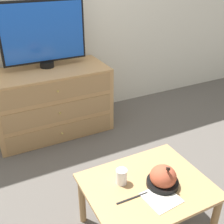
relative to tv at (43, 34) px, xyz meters
name	(u,v)px	position (x,y,z in m)	size (l,w,h in m)	color
ground_plane	(55,116)	(0.08, 0.21, -0.99)	(12.00, 12.00, 0.00)	#56514C
dresser	(52,101)	(-0.02, -0.09, -0.66)	(1.13, 0.57, 0.67)	tan
tv	(43,34)	(0.00, 0.00, 0.00)	(0.80, 0.14, 0.62)	black
coffee_table	(147,192)	(0.14, -1.60, -0.66)	(0.73, 0.59, 0.40)	tan
takeout_bowl	(163,178)	(0.22, -1.64, -0.54)	(0.19, 0.19, 0.17)	black
drink_cup	(122,177)	(0.01, -1.51, -0.55)	(0.07, 0.07, 0.10)	beige
napkin	(161,198)	(0.15, -1.72, -0.59)	(0.20, 0.20, 0.00)	silver
knife	(132,198)	(0.01, -1.65, -0.59)	(0.20, 0.01, 0.01)	black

